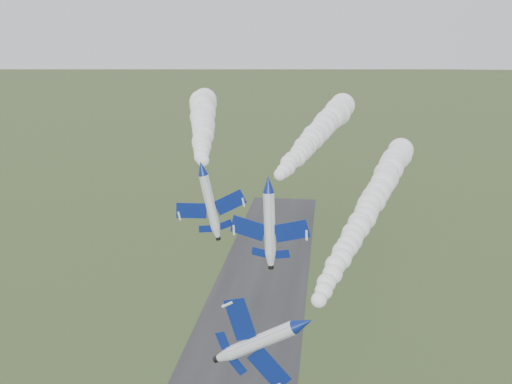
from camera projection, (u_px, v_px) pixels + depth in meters
The scene contains 6 objects.
jet_lead at pixel (303, 324), 59.20m from camera, with size 6.51×13.35×9.39m.
smoke_trail_jet_lead at pixel (371, 204), 90.72m from camera, with size 5.20×65.50×5.20m, color white, non-canonical shape.
jet_pair_left at pixel (202, 168), 78.12m from camera, with size 9.80×11.74×3.32m.
smoke_trail_jet_pair_left at pixel (203, 123), 108.71m from camera, with size 5.71×59.73×5.71m, color white, non-canonical shape.
jet_pair_right at pixel (268, 184), 76.78m from camera, with size 11.34×13.38×3.32m.
smoke_trail_jet_pair_right at pixel (318, 133), 106.06m from camera, with size 5.71×58.60×5.71m, color white, non-canonical shape.
Camera 1 is at (16.03, -54.14, 62.96)m, focal length 40.00 mm.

